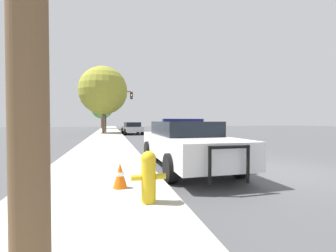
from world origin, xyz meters
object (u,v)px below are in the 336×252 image
car_background_midblock (132,128)px  traffic_cone (120,175)px  tree_sidewalk_far (102,108)px  tree_sidewalk_mid (103,91)px  police_car (185,142)px  fire_hydrant (149,175)px  traffic_light (117,103)px

car_background_midblock → traffic_cone: (-2.15, -20.68, -0.33)m
tree_sidewalk_far → tree_sidewalk_mid: bearing=-87.5°
police_car → fire_hydrant: size_ratio=6.25×
fire_hydrant → car_background_midblock: car_background_midblock is taller
police_car → tree_sidewalk_far: bearing=-83.8°
tree_sidewalk_mid → traffic_cone: size_ratio=14.95×
fire_hydrant → tree_sidewalk_far: tree_sidewalk_far is taller
traffic_light → police_car: bearing=-85.6°
police_car → tree_sidewalk_far: (-3.77, 34.90, 3.00)m
traffic_light → traffic_cone: (-0.53, -23.13, -3.32)m
fire_hydrant → tree_sidewalk_far: 38.26m
police_car → car_background_midblock: bearing=-90.0°
police_car → fire_hydrant: 3.61m
traffic_light → tree_sidewalk_far: (-2.16, 13.99, 0.09)m
traffic_light → tree_sidewalk_far: tree_sidewalk_far is taller
car_background_midblock → tree_sidewalk_far: 17.15m
police_car → fire_hydrant: bearing=61.5°
traffic_light → car_background_midblock: size_ratio=1.13×
police_car → fire_hydrant: police_car is taller
police_car → traffic_light: bearing=-85.6°
car_background_midblock → traffic_cone: car_background_midblock is taller
fire_hydrant → tree_sidewalk_mid: (-1.40, 23.14, 4.39)m
fire_hydrant → traffic_cone: size_ratio=1.69×
traffic_cone → car_background_midblock: bearing=84.1°
tree_sidewalk_mid → traffic_light: bearing=31.9°
tree_sidewalk_mid → traffic_cone: 22.68m
car_background_midblock → tree_sidewalk_far: bearing=99.6°
police_car → fire_hydrant: (-1.72, -3.17, -0.21)m
car_background_midblock → tree_sidewalk_mid: 5.49m
tree_sidewalk_far → police_car: bearing=-83.8°
tree_sidewalk_far → traffic_cone: 37.31m
fire_hydrant → car_background_midblock: 21.69m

